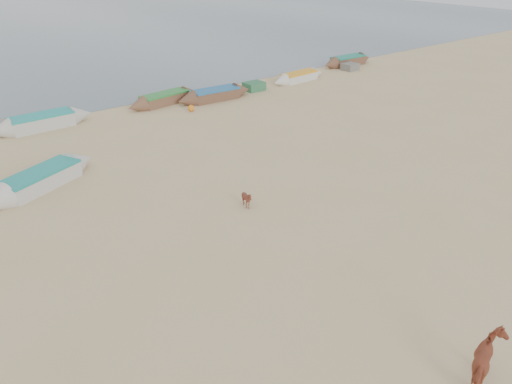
% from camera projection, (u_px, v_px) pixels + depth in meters
% --- Properties ---
extents(ground, '(140.00, 140.00, 0.00)m').
position_uv_depth(ground, '(324.00, 254.00, 18.35)').
color(ground, tan).
rests_on(ground, ground).
extents(cow_adult, '(1.77, 1.31, 1.36)m').
position_uv_depth(cow_adult, '(488.00, 362.00, 12.73)').
color(cow_adult, '#9B4C32').
rests_on(cow_adult, ground).
extents(calf_front, '(0.95, 0.93, 0.79)m').
position_uv_depth(calf_front, '(247.00, 199.00, 21.44)').
color(calf_front, '#5F2A1E').
rests_on(calf_front, ground).
extents(near_canoe, '(6.44, 3.89, 0.85)m').
position_uv_depth(near_canoe, '(41.00, 179.00, 23.19)').
color(near_canoe, beige).
rests_on(near_canoe, ground).
extents(waterline_canoes, '(55.89, 3.88, 0.92)m').
position_uv_depth(waterline_canoes, '(96.00, 112.00, 32.46)').
color(waterline_canoes, brown).
rests_on(waterline_canoes, ground).
extents(beach_clutter, '(45.93, 4.67, 0.64)m').
position_uv_depth(beach_clutter, '(158.00, 105.00, 34.33)').
color(beach_clutter, '#2E682F').
rests_on(beach_clutter, ground).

